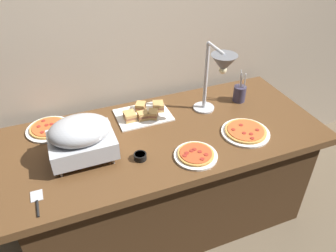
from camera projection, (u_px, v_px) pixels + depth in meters
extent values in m
plane|color=brown|center=(167.00, 216.00, 2.42)|extent=(8.00, 8.00, 0.00)
cube|color=tan|center=(138.00, 34.00, 2.10)|extent=(4.40, 0.04, 2.40)
cube|color=brown|center=(166.00, 136.00, 1.99)|extent=(1.90, 0.84, 0.05)
cube|color=#3C2715|center=(166.00, 181.00, 2.21)|extent=(1.75, 0.74, 0.71)
cylinder|color=#B7BABF|center=(61.00, 173.00, 1.67)|extent=(0.01, 0.01, 0.04)
cylinder|color=#B7BABF|center=(114.00, 160.00, 1.75)|extent=(0.01, 0.01, 0.04)
cylinder|color=#B7BABF|center=(57.00, 149.00, 1.82)|extent=(0.01, 0.01, 0.04)
cylinder|color=#B7BABF|center=(105.00, 138.00, 1.91)|extent=(0.01, 0.01, 0.04)
cube|color=#B7BABF|center=(82.00, 145.00, 1.75)|extent=(0.34, 0.26, 0.10)
ellipsoid|color=#B7BABF|center=(80.00, 130.00, 1.69)|extent=(0.32, 0.25, 0.13)
cylinder|color=#B7BABF|center=(204.00, 108.00, 2.20)|extent=(0.14, 0.14, 0.01)
cylinder|color=#B7BABF|center=(206.00, 77.00, 2.06)|extent=(0.02, 0.02, 0.45)
cylinder|color=#B7BABF|center=(216.00, 49.00, 1.86)|extent=(0.02, 0.19, 0.02)
cone|color=#595B60|center=(224.00, 63.00, 1.82)|extent=(0.15, 0.15, 0.10)
sphere|color=#F9EAB2|center=(223.00, 70.00, 1.84)|extent=(0.04, 0.04, 0.04)
cylinder|color=white|center=(196.00, 156.00, 1.80)|extent=(0.24, 0.24, 0.01)
cylinder|color=#C68E42|center=(196.00, 154.00, 1.79)|extent=(0.20, 0.20, 0.01)
cylinder|color=#B74723|center=(196.00, 153.00, 1.79)|extent=(0.18, 0.18, 0.00)
cylinder|color=maroon|center=(194.00, 149.00, 1.81)|extent=(0.02, 0.02, 0.00)
cylinder|color=maroon|center=(185.00, 156.00, 1.77)|extent=(0.02, 0.02, 0.00)
cylinder|color=maroon|center=(192.00, 151.00, 1.80)|extent=(0.02, 0.02, 0.00)
cylinder|color=maroon|center=(202.00, 159.00, 1.74)|extent=(0.02, 0.02, 0.00)
cylinder|color=maroon|center=(187.00, 153.00, 1.78)|extent=(0.02, 0.02, 0.00)
cylinder|color=maroon|center=(200.00, 152.00, 1.79)|extent=(0.02, 0.02, 0.00)
cylinder|color=maroon|center=(206.00, 155.00, 1.77)|extent=(0.02, 0.02, 0.00)
cylinder|color=white|center=(245.00, 133.00, 1.97)|extent=(0.29, 0.29, 0.01)
cylinder|color=#C68E42|center=(246.00, 131.00, 1.96)|extent=(0.25, 0.25, 0.01)
cylinder|color=#C65628|center=(246.00, 130.00, 1.96)|extent=(0.22, 0.22, 0.00)
cylinder|color=maroon|center=(233.00, 130.00, 1.96)|extent=(0.02, 0.02, 0.00)
cylinder|color=maroon|center=(251.00, 134.00, 1.92)|extent=(0.02, 0.02, 0.00)
cylinder|color=maroon|center=(257.00, 130.00, 1.96)|extent=(0.02, 0.02, 0.00)
cylinder|color=maroon|center=(241.00, 125.00, 2.00)|extent=(0.02, 0.02, 0.00)
cylinder|color=maroon|center=(244.00, 133.00, 1.93)|extent=(0.02, 0.02, 0.00)
cylinder|color=maroon|center=(252.00, 138.00, 1.89)|extent=(0.02, 0.02, 0.00)
cylinder|color=white|center=(49.00, 129.00, 2.00)|extent=(0.27, 0.27, 0.01)
cylinder|color=#C68E42|center=(49.00, 128.00, 1.99)|extent=(0.23, 0.23, 0.01)
cylinder|color=#C65628|center=(49.00, 127.00, 1.99)|extent=(0.20, 0.20, 0.00)
cylinder|color=maroon|center=(47.00, 125.00, 2.00)|extent=(0.02, 0.02, 0.00)
cylinder|color=maroon|center=(39.00, 126.00, 1.98)|extent=(0.02, 0.02, 0.00)
cylinder|color=maroon|center=(42.00, 132.00, 1.94)|extent=(0.02, 0.02, 0.00)
cylinder|color=maroon|center=(43.00, 121.00, 2.03)|extent=(0.02, 0.02, 0.00)
cylinder|color=maroon|center=(52.00, 124.00, 2.00)|extent=(0.02, 0.02, 0.00)
cube|color=white|center=(143.00, 115.00, 2.13)|extent=(0.34, 0.26, 0.01)
cube|color=tan|center=(153.00, 116.00, 2.09)|extent=(0.08, 0.09, 0.02)
cube|color=brown|center=(153.00, 114.00, 2.08)|extent=(0.08, 0.09, 0.01)
cube|color=tan|center=(153.00, 112.00, 2.07)|extent=(0.08, 0.09, 0.02)
cube|color=tan|center=(158.00, 108.00, 2.17)|extent=(0.09, 0.09, 0.02)
cube|color=brown|center=(158.00, 106.00, 2.16)|extent=(0.09, 0.09, 0.01)
cube|color=tan|center=(158.00, 104.00, 2.15)|extent=(0.09, 0.09, 0.02)
cube|color=tan|center=(141.00, 109.00, 2.16)|extent=(0.09, 0.09, 0.02)
cube|color=brown|center=(141.00, 107.00, 2.15)|extent=(0.09, 0.09, 0.01)
cube|color=tan|center=(140.00, 104.00, 2.14)|extent=(0.09, 0.09, 0.02)
cube|color=tan|center=(143.00, 118.00, 2.08)|extent=(0.07, 0.06, 0.02)
cube|color=brown|center=(143.00, 116.00, 2.07)|extent=(0.07, 0.06, 0.01)
cube|color=tan|center=(143.00, 113.00, 2.06)|extent=(0.07, 0.06, 0.02)
cube|color=tan|center=(130.00, 118.00, 2.07)|extent=(0.07, 0.08, 0.02)
cube|color=brown|center=(130.00, 116.00, 2.06)|extent=(0.07, 0.08, 0.01)
cube|color=tan|center=(130.00, 114.00, 2.05)|extent=(0.07, 0.08, 0.02)
cylinder|color=black|center=(94.00, 124.00, 2.02)|extent=(0.06, 0.06, 0.04)
cylinder|color=gold|center=(94.00, 122.00, 2.01)|extent=(0.05, 0.05, 0.01)
cylinder|color=black|center=(140.00, 156.00, 1.78)|extent=(0.07, 0.07, 0.04)
cylinder|color=maroon|center=(140.00, 154.00, 1.77)|extent=(0.06, 0.06, 0.01)
cylinder|color=#383347|center=(239.00, 94.00, 2.25)|extent=(0.08, 0.08, 0.11)
cylinder|color=#B7BABF|center=(241.00, 85.00, 2.20)|extent=(0.02, 0.01, 0.19)
cylinder|color=#B7BABF|center=(244.00, 86.00, 2.20)|extent=(0.02, 0.02, 0.18)
cylinder|color=#B7BABF|center=(240.00, 86.00, 2.21)|extent=(0.02, 0.02, 0.17)
cylinder|color=#B7BABF|center=(241.00, 84.00, 2.21)|extent=(0.01, 0.04, 0.19)
cube|color=#B7BABF|center=(37.00, 196.00, 1.57)|extent=(0.06, 0.07, 0.00)
cylinder|color=black|center=(38.00, 209.00, 1.51)|extent=(0.01, 0.10, 0.01)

